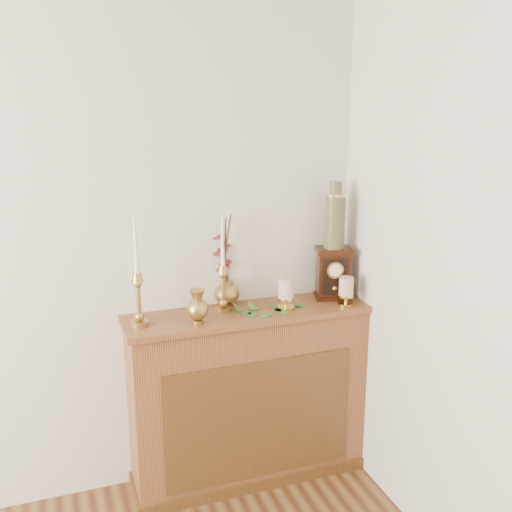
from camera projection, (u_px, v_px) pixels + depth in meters
name	position (u px, v px, depth m)	size (l,w,h in m)	color
console_shelf	(249.00, 400.00, 3.09)	(1.24, 0.34, 0.93)	brown
candlestick_left	(138.00, 290.00, 2.72)	(0.09, 0.09, 0.52)	#AF9046
candlestick_center	(223.00, 280.00, 2.91)	(0.08, 0.08, 0.48)	#AF9046
bud_vase	(197.00, 307.00, 2.77)	(0.10, 0.10, 0.16)	#AF9046
ginger_jar	(223.00, 263.00, 3.01)	(0.19, 0.21, 0.48)	#AF9046
pillar_candle_left	(286.00, 292.00, 2.95)	(0.09, 0.09, 0.17)	gold
pillar_candle_right	(346.00, 290.00, 3.01)	(0.08, 0.08, 0.16)	gold
ivy_garland	(268.00, 309.00, 2.94)	(0.40, 0.20, 0.08)	#2B6A28
mantel_clock	(333.00, 273.00, 3.11)	(0.21, 0.17, 0.27)	black
ceramic_vase	(335.00, 219.00, 3.04)	(0.11, 0.11, 0.34)	#1B362B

